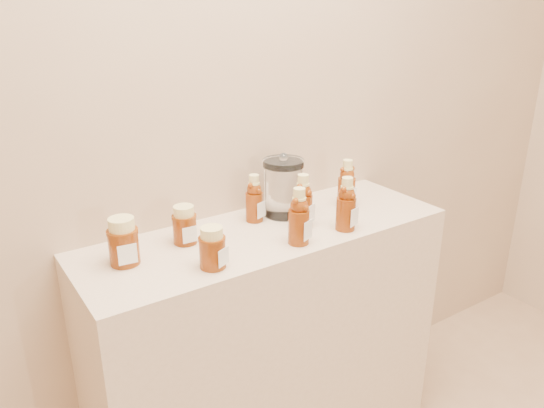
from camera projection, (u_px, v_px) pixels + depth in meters
wall_back at (233, 77)px, 1.65m from camera, size 3.50×0.02×2.70m
display_table at (269, 350)px, 1.83m from camera, size 1.20×0.40×0.90m
bear_bottle_back_left at (254, 195)px, 1.70m from camera, size 0.08×0.08×0.18m
bear_bottle_back_mid at (303, 197)px, 1.66m from camera, size 0.09×0.09×0.20m
bear_bottle_back_right at (347, 180)px, 1.82m from camera, size 0.08×0.08×0.19m
bear_bottle_front_left at (299, 213)px, 1.54m from camera, size 0.09×0.09×0.20m
bear_bottle_front_right at (346, 200)px, 1.64m from camera, size 0.08×0.08×0.19m
honey_jar_left at (123, 241)px, 1.43m from camera, size 0.10×0.10×0.13m
honey_jar_back at (185, 225)px, 1.56m from camera, size 0.08×0.08×0.12m
honey_jar_front at (212, 247)px, 1.42m from camera, size 0.10×0.10×0.12m
glass_canister at (283, 185)px, 1.75m from camera, size 0.15×0.15×0.21m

